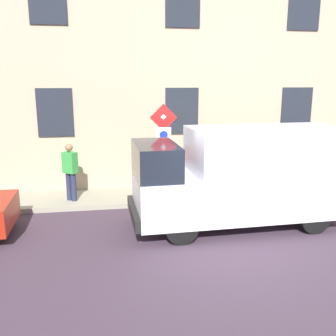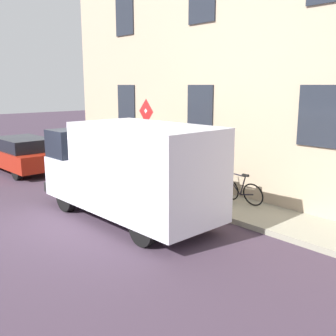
% 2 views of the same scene
% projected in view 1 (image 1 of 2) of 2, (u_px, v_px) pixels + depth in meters
% --- Properties ---
extents(ground_plane, '(80.00, 80.00, 0.00)m').
position_uv_depth(ground_plane, '(224.00, 251.00, 8.21)').
color(ground_plane, '#3F303F').
extents(sidewalk_slab, '(1.75, 16.68, 0.14)m').
position_uv_depth(sidewalk_slab, '(186.00, 194.00, 12.05)').
color(sidewalk_slab, gray).
rests_on(sidewalk_slab, ground_plane).
extents(building_facade, '(0.75, 14.68, 8.36)m').
position_uv_depth(building_facade, '(180.00, 64.00, 12.29)').
color(building_facade, tan).
rests_on(building_facade, ground_plane).
extents(sign_post_stacked, '(0.16, 0.56, 2.75)m').
position_uv_depth(sign_post_stacked, '(164.00, 143.00, 10.87)').
color(sign_post_stacked, '#474C47').
rests_on(sign_post_stacked, sidewalk_slab).
extents(delivery_van, '(2.16, 5.39, 2.50)m').
position_uv_depth(delivery_van, '(242.00, 174.00, 9.43)').
color(delivery_van, silver).
rests_on(delivery_van, ground_plane).
extents(bicycle_black, '(0.46, 1.72, 0.89)m').
position_uv_depth(bicycle_black, '(243.00, 176.00, 12.58)').
color(bicycle_black, black).
rests_on(bicycle_black, sidewalk_slab).
extents(bicycle_blue, '(0.46, 1.71, 0.89)m').
position_uv_depth(bicycle_blue, '(221.00, 177.00, 12.46)').
color(bicycle_blue, black).
rests_on(bicycle_blue, sidewalk_slab).
extents(bicycle_purple, '(0.50, 1.72, 0.89)m').
position_uv_depth(bicycle_purple, '(197.00, 178.00, 12.33)').
color(bicycle_purple, black).
rests_on(bicycle_purple, sidewalk_slab).
extents(pedestrian, '(0.44, 0.48, 1.72)m').
position_uv_depth(pedestrian, '(70.00, 170.00, 11.03)').
color(pedestrian, '#262B47').
rests_on(pedestrian, sidewalk_slab).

